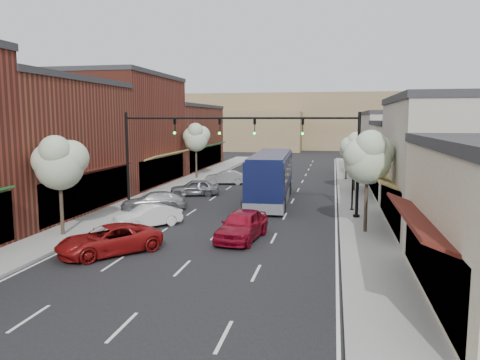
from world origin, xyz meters
The scene contains 28 objects.
ground centered at (0.00, 0.00, 0.00)m, with size 160.00×160.00×0.00m, color black.
sidewalk_left centered at (-8.40, 18.50, 0.07)m, with size 2.80×73.00×0.15m, color gray.
sidewalk_right centered at (8.40, 18.50, 0.07)m, with size 2.80×73.00×0.15m, color gray.
curb_left centered at (-7.00, 18.50, 0.07)m, with size 0.25×73.00×0.17m, color gray.
curb_right centered at (7.00, 18.50, 0.07)m, with size 0.25×73.00×0.17m, color gray.
bldg_left_midnear centered at (-14.23, 6.00, 4.66)m, with size 10.14×14.10×9.40m.
bldg_left_midfar centered at (-14.24, 20.00, 5.40)m, with size 10.14×14.10×10.90m.
bldg_left_far centered at (-14.22, 36.00, 4.16)m, with size 10.14×18.10×8.40m.
bldg_right_midnear centered at (13.72, 6.00, 3.91)m, with size 9.14×12.10×7.90m.
bldg_right_midfar centered at (13.70, 18.00, 3.17)m, with size 9.14×12.10×6.40m.
bldg_right_far centered at (13.71, 32.00, 3.66)m, with size 9.14×16.10×7.40m.
hill_far centered at (0.00, 90.00, 6.00)m, with size 120.00×30.00×12.00m, color #7A6647.
hill_near centered at (-25.00, 78.00, 4.00)m, with size 50.00×20.00×8.00m, color #7A6647.
signal_mast_right centered at (5.62, 8.00, 4.62)m, with size 8.22×0.46×7.00m.
signal_mast_left centered at (-5.62, 8.00, 4.62)m, with size 8.22×0.46×7.00m.
tree_right_near centered at (8.35, 3.94, 4.45)m, with size 2.85×2.65×5.95m.
tree_right_far centered at (8.35, 19.94, 3.99)m, with size 2.85×2.65×5.43m.
tree_left_near centered at (-8.25, -0.06, 4.22)m, with size 2.85×2.65×5.69m.
tree_left_far centered at (-8.25, 25.94, 4.60)m, with size 2.85×2.65×6.13m.
lamp_post_near centered at (7.80, 10.50, 3.01)m, with size 0.44×0.44×4.44m.
lamp_post_far centered at (7.80, 28.00, 3.01)m, with size 0.44×0.44×4.44m.
coach_bus centered at (1.63, 13.48, 2.00)m, with size 3.31×12.73×3.86m.
red_hatchback centered at (1.64, 1.35, 0.82)m, with size 1.95×4.84×1.65m, color maroon.
parked_car_a centered at (-4.20, -2.55, 0.70)m, with size 2.33×5.06×1.41m, color maroon.
parked_car_b centered at (-4.54, 3.17, 0.68)m, with size 1.43×4.11×1.36m, color silver.
parked_car_c centered at (-6.20, 8.20, 0.67)m, with size 1.88×4.62×1.34m, color #95969A.
parked_car_d centered at (-5.17, 15.02, 0.71)m, with size 1.67×4.15×1.42m, color #505357.
parked_car_e centered at (-4.20, 22.47, 0.69)m, with size 1.45×4.17×1.37m, color #9C9CA2.
Camera 1 is at (6.41, -23.04, 6.54)m, focal length 35.00 mm.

